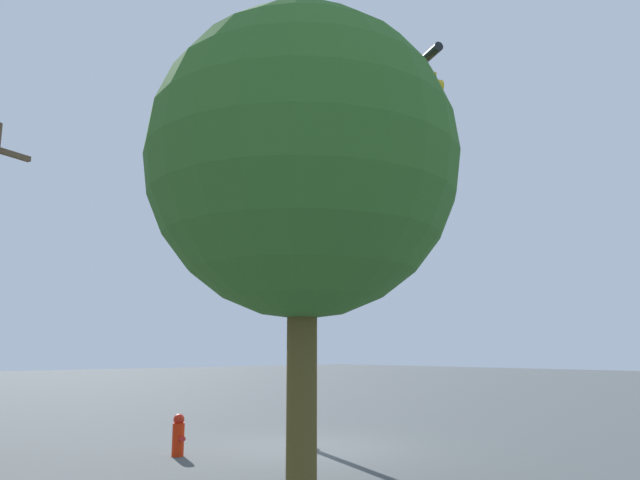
# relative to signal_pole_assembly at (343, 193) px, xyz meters

# --- Properties ---
(ground_plane) EXTENTS (120.00, 120.00, 0.00)m
(ground_plane) POSITION_rel_signal_pole_assembly_xyz_m (-2.03, 0.85, -5.23)
(ground_plane) COLOR #434849
(signal_pole_assembly) EXTENTS (6.29, 2.91, 7.14)m
(signal_pole_assembly) POSITION_rel_signal_pole_assembly_xyz_m (0.00, 0.00, 0.00)
(signal_pole_assembly) COLOR black
(signal_pole_assembly) RESTS_ON ground_plane
(fire_hydrant) EXTENTS (0.33, 0.24, 0.83)m
(fire_hydrant) POSITION_rel_signal_pole_assembly_xyz_m (-2.95, -1.80, -4.82)
(fire_hydrant) COLOR red
(fire_hydrant) RESTS_ON ground_plane
(tree_near) EXTENTS (4.26, 4.26, 6.76)m
(tree_near) POSITION_rel_signal_pole_assembly_xyz_m (2.31, -3.07, -0.62)
(tree_near) COLOR #50461E
(tree_near) RESTS_ON ground_plane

